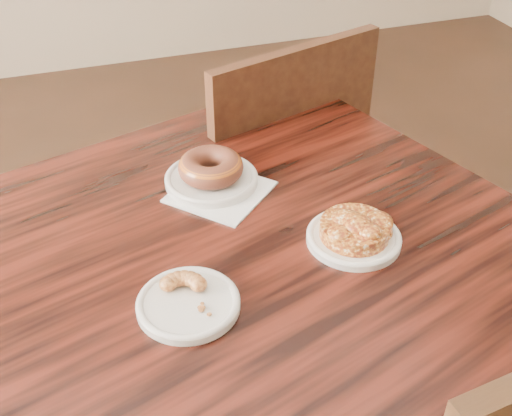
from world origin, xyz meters
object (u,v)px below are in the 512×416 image
object	(u,v)px
cafe_table	(258,394)
apple_fritter	(355,226)
cruller_fragment	(188,295)
chair_far	(245,179)
glazed_donut	(211,167)

from	to	relation	value
cafe_table	apple_fritter	xyz separation A→B (m)	(0.16, -0.03, 0.41)
apple_fritter	cruller_fragment	xyz separation A→B (m)	(-0.30, -0.06, -0.01)
cruller_fragment	chair_far	bearing A→B (deg)	66.26
apple_fritter	cruller_fragment	bearing A→B (deg)	-168.22
chair_far	cruller_fragment	xyz separation A→B (m)	(-0.32, -0.73, 0.32)
chair_far	apple_fritter	distance (m)	0.75
cafe_table	cruller_fragment	world-z (taller)	cruller_fragment
cafe_table	glazed_donut	world-z (taller)	glazed_donut
glazed_donut	apple_fritter	bearing A→B (deg)	-53.51
apple_fritter	chair_far	bearing A→B (deg)	88.22
cafe_table	apple_fritter	distance (m)	0.44
cafe_table	chair_far	size ratio (longest dim) A/B	1.07
glazed_donut	apple_fritter	distance (m)	0.30
apple_fritter	glazed_donut	bearing A→B (deg)	126.49
cafe_table	glazed_donut	xyz separation A→B (m)	(-0.02, 0.22, 0.41)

